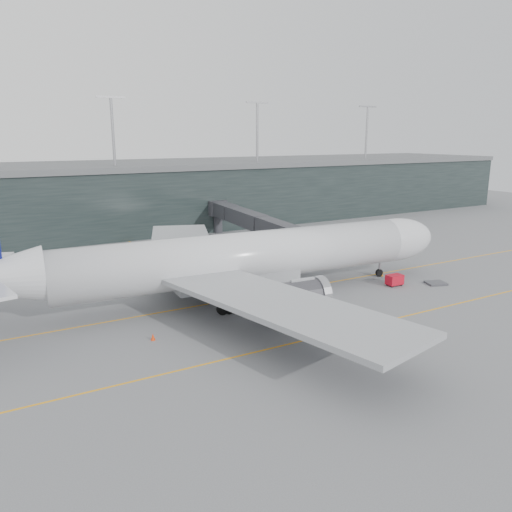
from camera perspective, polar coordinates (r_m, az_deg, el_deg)
ground at (r=68.14m, az=-9.15°, el=-4.89°), size 320.00×320.00×0.00m
taxiline_a at (r=64.59m, az=-7.89°, el=-5.87°), size 160.00×0.25×0.02m
taxiline_b at (r=51.09m, az=-1.05°, el=-11.14°), size 160.00×0.25×0.02m
taxiline_lead_main at (r=87.87m, az=-10.71°, el=-0.74°), size 0.25×60.00×0.02m
terminal at (r=121.62m, az=-19.04°, el=6.34°), size 240.00×36.00×29.00m
main_aircraft at (r=66.39m, az=-1.93°, el=-0.30°), size 69.46×65.19×19.48m
jet_bridge at (r=99.34m, az=-1.77°, el=4.35°), size 7.86×48.00×7.31m
gse_cart at (r=75.74m, az=15.55°, el=-2.62°), size 2.40×1.56×1.62m
baggage_dolly at (r=78.55m, az=19.86°, el=-2.92°), size 3.33×2.96×0.28m
uld_a at (r=76.76m, az=-15.41°, el=-2.26°), size 2.77×2.53×2.05m
uld_b at (r=78.46m, az=-13.03°, el=-1.93°), size 2.17×1.93×1.67m
uld_c at (r=78.08m, az=-12.11°, el=-1.90°), size 2.03×1.64×1.81m
cone_nose at (r=80.42m, az=14.23°, el=-2.04°), size 0.39×0.39×0.61m
cone_wing_stbd at (r=55.35m, az=6.69°, el=-8.89°), size 0.39×0.39×0.62m
cone_wing_port at (r=82.14m, az=-4.99°, el=-1.31°), size 0.44×0.44×0.70m
cone_tail at (r=55.27m, az=-11.70°, el=-9.03°), size 0.49×0.49×0.78m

